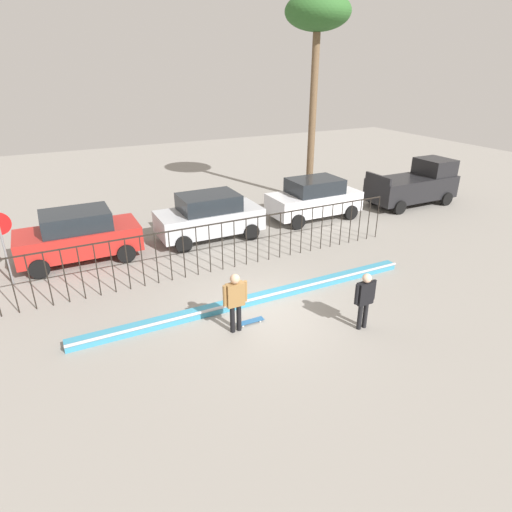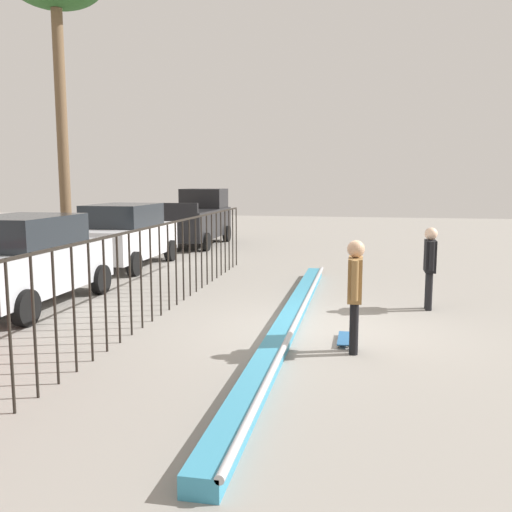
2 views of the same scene
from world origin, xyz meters
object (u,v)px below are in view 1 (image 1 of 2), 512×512
at_px(camera_operator, 365,296).
at_px(parked_car_white, 314,198).
at_px(parked_car_red, 78,235).
at_px(stop_sign, 2,239).
at_px(pickup_truck, 415,184).
at_px(skateboard, 250,321).
at_px(palm_tree_tall, 317,19).
at_px(parked_car_silver, 209,216).
at_px(skateboarder, 235,298).

relative_size(camera_operator, parked_car_white, 0.39).
relative_size(camera_operator, parked_car_red, 0.39).
height_order(camera_operator, stop_sign, stop_sign).
distance_m(parked_car_red, pickup_truck, 16.33).
distance_m(skateboard, palm_tree_tall, 15.24).
height_order(parked_car_silver, palm_tree_tall, palm_tree_tall).
xyz_separation_m(skateboarder, parked_car_red, (-3.21, 6.92, -0.07)).
relative_size(parked_car_white, palm_tree_tall, 0.44).
bearing_deg(parked_car_red, skateboard, -59.54).
height_order(parked_car_white, pickup_truck, pickup_truck).
bearing_deg(camera_operator, parked_car_silver, -60.20).
relative_size(camera_operator, stop_sign, 0.67).
relative_size(camera_operator, pickup_truck, 0.36).
height_order(camera_operator, pickup_truck, pickup_truck).
bearing_deg(camera_operator, skateboarder, -3.50).
xyz_separation_m(camera_operator, palm_tree_tall, (5.52, 11.20, 7.61)).
bearing_deg(skateboard, stop_sign, 122.63).
bearing_deg(parked_car_white, stop_sign, -175.19).
height_order(skateboard, parked_car_white, parked_car_white).
bearing_deg(pickup_truck, skateboarder, -157.95).
distance_m(skateboard, camera_operator, 3.25).
xyz_separation_m(skateboarder, camera_operator, (3.19, -1.44, -0.03)).
relative_size(skateboard, camera_operator, 0.47).
bearing_deg(palm_tree_tall, camera_operator, -116.26).
bearing_deg(camera_operator, skateboard, -10.23).
height_order(skateboarder, camera_operator, skateboarder).
distance_m(skateboarder, parked_car_silver, 7.07).
bearing_deg(pickup_truck, parked_car_red, 174.21).
bearing_deg(camera_operator, pickup_truck, -120.22).
distance_m(camera_operator, pickup_truck, 12.76).
xyz_separation_m(parked_car_white, stop_sign, (-12.73, -1.10, 0.64)).
height_order(stop_sign, palm_tree_tall, palm_tree_tall).
xyz_separation_m(stop_sign, palm_tree_tall, (14.24, 3.84, 7.00)).
bearing_deg(parked_car_white, camera_operator, -115.47).
height_order(skateboarder, stop_sign, stop_sign).
relative_size(camera_operator, parked_car_silver, 0.39).
bearing_deg(pickup_truck, camera_operator, -145.65).
distance_m(skateboarder, pickup_truck, 14.67).
xyz_separation_m(skateboard, palm_tree_tall, (8.19, 9.60, 8.56)).
xyz_separation_m(parked_car_red, pickup_truck, (16.33, -0.34, 0.06)).
xyz_separation_m(skateboard, parked_car_white, (6.67, 6.85, 0.91)).
bearing_deg(parked_car_white, skateboard, -134.34).
distance_m(skateboarder, parked_car_red, 7.63).
bearing_deg(parked_car_silver, pickup_truck, -0.98).
height_order(camera_operator, parked_car_silver, parked_car_silver).
height_order(parked_car_white, stop_sign, stop_sign).
distance_m(stop_sign, palm_tree_tall, 16.33).
height_order(parked_car_white, palm_tree_tall, palm_tree_tall).
bearing_deg(parked_car_white, parked_car_silver, -177.97).
distance_m(skateboarder, camera_operator, 3.50).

